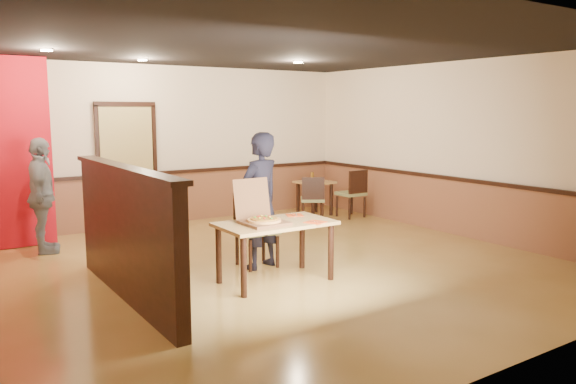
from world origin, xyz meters
name	(u,v)px	position (x,y,z in m)	size (l,w,h in m)	color
floor	(275,266)	(0.00, 0.00, 0.00)	(7.00, 7.00, 0.00)	tan
ceiling	(274,47)	(0.00, 0.00, 2.80)	(7.00, 7.00, 0.00)	black
wall_back	(170,145)	(0.00, 3.50, 1.40)	(7.00, 7.00, 0.00)	#FFE9C7
wall_right	(457,149)	(3.50, 0.00, 1.40)	(7.00, 7.00, 0.00)	#FFE9C7
wainscot_back	(172,198)	(0.00, 3.47, 0.45)	(7.00, 0.04, 0.90)	brown
chair_rail_back	(172,172)	(0.00, 3.45, 0.92)	(7.00, 0.06, 0.06)	black
wainscot_right	(454,207)	(3.47, 0.00, 0.45)	(0.04, 7.00, 0.90)	brown
chair_rail_right	(454,179)	(3.45, 0.00, 0.92)	(0.06, 7.00, 0.06)	black
back_door	(127,167)	(-0.80, 3.46, 1.05)	(0.90, 0.06, 2.10)	#D8BE6E
booth_partition	(126,232)	(-2.00, -0.20, 0.74)	(0.20, 3.10, 1.44)	black
spot_a	(47,50)	(-2.30, 1.80, 2.78)	(0.14, 0.14, 0.02)	#FBDEAF
spot_b	(142,60)	(-0.80, 2.50, 2.78)	(0.14, 0.14, 0.02)	#FBDEAF
spot_c	(298,62)	(1.40, 1.50, 2.78)	(0.14, 0.14, 0.02)	#FBDEAF
main_table	(275,231)	(-0.35, -0.56, 0.61)	(1.35, 0.78, 0.72)	tan
diner_chair	(254,226)	(-0.19, 0.20, 0.52)	(0.50, 0.50, 0.96)	olive
side_chair_left	(313,198)	(2.10, 2.03, 0.46)	(0.58, 0.58, 0.84)	olive
side_chair_right	(353,191)	(3.03, 2.02, 0.50)	(0.45, 0.45, 0.91)	olive
side_table	(315,190)	(2.58, 2.64, 0.49)	(0.65, 0.65, 0.66)	tan
diner	(260,201)	(-0.19, 0.05, 0.87)	(0.64, 0.42, 1.75)	black
passerby	(42,196)	(-2.37, 2.40, 0.82)	(0.97, 0.40, 1.65)	gray
pizza_box	(262,218)	(-0.53, -0.56, 0.79)	(0.48, 0.56, 0.50)	brown
pizza	(264,220)	(-0.53, -0.61, 0.77)	(0.39, 0.39, 0.03)	#EBA755
napkin_near	(315,222)	(0.03, -0.85, 0.72)	(0.27, 0.27, 0.01)	#EF4510
napkin_far	(295,215)	(0.07, -0.35, 0.72)	(0.26, 0.26, 0.01)	#EF4510
condiment	(312,176)	(2.61, 2.76, 0.74)	(0.06, 0.06, 0.16)	brown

